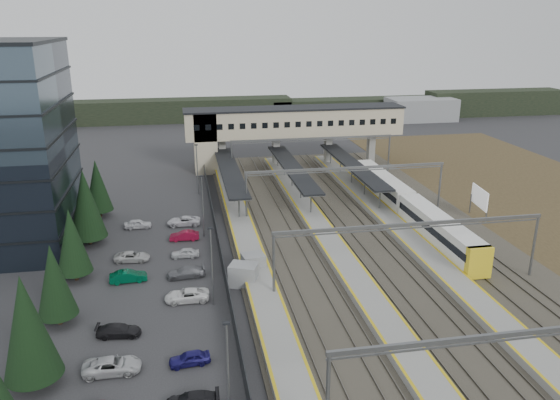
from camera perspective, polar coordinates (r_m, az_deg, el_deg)
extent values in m
plane|color=#2B2B2D|center=(62.38, -0.06, -6.70)|extent=(220.00, 220.00, 0.00)
cylinder|color=black|center=(47.13, -24.15, -16.66)|extent=(0.44, 0.44, 1.20)
cone|color=black|center=(44.83, -24.90, -11.90)|extent=(4.26, 4.26, 8.20)
cylinder|color=black|center=(54.59, -22.05, -11.34)|extent=(0.44, 0.44, 1.20)
cone|color=black|center=(52.90, -22.54, -7.74)|extent=(3.54, 3.54, 6.80)
cylinder|color=black|center=(62.45, -20.52, -7.31)|extent=(0.44, 0.44, 1.20)
cone|color=black|center=(60.94, -20.92, -4.00)|extent=(3.64, 3.64, 7.00)
cylinder|color=black|center=(71.50, -19.24, -3.90)|extent=(0.44, 0.44, 1.20)
cone|color=black|center=(69.96, -19.64, -0.36)|extent=(4.42, 4.42, 8.50)
cylinder|color=black|center=(80.77, -18.27, -1.25)|extent=(0.44, 0.44, 1.20)
cone|color=black|center=(79.59, -18.55, 1.46)|extent=(3.74, 3.74, 7.20)
imported|color=silver|center=(46.53, -17.14, -16.22)|extent=(4.52, 2.09, 1.25)
imported|color=black|center=(51.01, -16.50, -12.94)|extent=(3.99, 1.95, 1.12)
imported|color=#01482C|center=(60.27, -15.57, -7.69)|extent=(3.95, 1.64, 1.27)
imported|color=#BBBBBB|center=(65.10, -15.20, -5.73)|extent=(4.15, 2.19, 1.11)
imported|color=silver|center=(74.89, -14.63, -2.43)|extent=(3.56, 1.45, 1.21)
imported|color=navy|center=(46.13, -9.43, -16.00)|extent=(3.42, 1.65, 1.13)
imported|color=white|center=(55.21, -9.71, -9.80)|extent=(4.39, 2.07, 1.21)
imported|color=slate|center=(59.95, -9.81, -7.44)|extent=(4.22, 1.92, 1.20)
imported|color=silver|center=(64.79, -9.89, -5.46)|extent=(3.34, 1.53, 1.11)
imported|color=maroon|center=(69.67, -9.97, -3.69)|extent=(3.72, 1.45, 1.21)
imported|color=silver|center=(74.61, -10.03, -2.17)|extent=(4.57, 2.33, 1.23)
cylinder|color=slate|center=(37.99, -5.46, -17.88)|extent=(0.16, 0.16, 8.00)
cube|color=black|center=(35.78, -5.65, -12.70)|extent=(0.50, 0.25, 0.15)
cylinder|color=slate|center=(52.66, -7.14, -6.98)|extent=(0.16, 0.16, 8.00)
cube|color=black|center=(51.09, -7.32, -2.92)|extent=(0.50, 0.25, 0.15)
cylinder|color=slate|center=(69.36, -8.07, -0.69)|extent=(0.16, 0.16, 8.00)
cube|color=black|center=(68.18, -8.22, 2.49)|extent=(0.50, 0.25, 0.15)
cylinder|color=slate|center=(86.59, -8.63, 3.13)|extent=(0.16, 0.16, 8.00)
cube|color=black|center=(85.64, -8.76, 5.71)|extent=(0.50, 0.25, 0.15)
cube|color=#26282B|center=(65.82, -6.44, -4.48)|extent=(0.08, 90.00, 2.00)
cube|color=gray|center=(57.29, -3.81, -7.82)|extent=(3.42, 3.03, 2.36)
cube|color=gray|center=(59.96, -2.80, -6.65)|extent=(2.66, 2.32, 2.19)
cube|color=#34312A|center=(69.67, 8.97, -4.08)|extent=(34.00, 90.00, 0.20)
cube|color=#59544C|center=(66.67, -1.45, -4.73)|extent=(0.08, 90.00, 0.14)
cube|color=#59544C|center=(66.88, -0.22, -4.65)|extent=(0.08, 90.00, 0.14)
cube|color=#59544C|center=(67.35, 1.93, -4.49)|extent=(0.08, 90.00, 0.14)
cube|color=#59544C|center=(67.65, 3.12, -4.40)|extent=(0.08, 90.00, 0.14)
cube|color=#59544C|center=(68.79, 6.83, -4.12)|extent=(0.08, 90.00, 0.14)
cube|color=#59544C|center=(69.21, 7.97, -4.02)|extent=(0.08, 90.00, 0.14)
cube|color=#59544C|center=(70.02, 9.97, -3.86)|extent=(0.08, 90.00, 0.14)
cube|color=#59544C|center=(70.52, 11.07, -3.76)|extent=(0.08, 90.00, 0.14)
cube|color=#59544C|center=(72.25, 14.45, -3.47)|extent=(0.08, 90.00, 0.14)
cube|color=#59544C|center=(72.85, 15.48, -3.38)|extent=(0.08, 90.00, 0.14)
cube|color=#59544C|center=(73.97, 17.27, -3.21)|extent=(0.08, 90.00, 0.14)
cube|color=#59544C|center=(74.63, 18.26, -3.12)|extent=(0.08, 90.00, 0.14)
cube|color=gray|center=(66.32, -3.40, -4.73)|extent=(3.20, 82.00, 0.90)
cube|color=gold|center=(66.00, -4.66, -4.45)|extent=(0.25, 82.00, 0.02)
cube|color=gold|center=(66.31, -2.16, -4.28)|extent=(0.25, 82.00, 0.02)
cube|color=gray|center=(68.12, 5.00, -4.13)|extent=(3.20, 82.00, 0.90)
cube|color=gold|center=(67.59, 3.82, -3.86)|extent=(0.25, 82.00, 0.02)
cube|color=gold|center=(68.32, 6.18, -3.68)|extent=(0.25, 82.00, 0.02)
cube|color=gray|center=(71.29, 12.79, -3.49)|extent=(3.20, 82.00, 0.90)
cube|color=gold|center=(70.58, 11.73, -3.24)|extent=(0.25, 82.00, 0.02)
cube|color=gold|center=(71.69, 13.88, -3.05)|extent=(0.25, 82.00, 0.02)
cube|color=black|center=(85.89, -5.27, 3.14)|extent=(3.00, 30.00, 0.25)
cube|color=slate|center=(85.93, -5.27, 3.04)|extent=(3.10, 30.00, 0.12)
cylinder|color=slate|center=(73.98, -4.30, -0.65)|extent=(0.20, 0.20, 3.10)
cylinder|color=slate|center=(80.12, -4.81, 0.84)|extent=(0.20, 0.20, 3.10)
cylinder|color=slate|center=(86.32, -5.24, 2.11)|extent=(0.20, 0.20, 3.10)
cylinder|color=slate|center=(92.56, -5.62, 3.22)|extent=(0.20, 0.20, 3.10)
cylinder|color=slate|center=(98.84, -5.95, 4.18)|extent=(0.20, 0.20, 3.10)
cube|color=black|center=(87.29, 1.29, 3.46)|extent=(3.00, 30.00, 0.25)
cube|color=slate|center=(87.33, 1.29, 3.37)|extent=(3.10, 30.00, 0.12)
cylinder|color=slate|center=(75.60, 3.26, -0.20)|extent=(0.20, 0.20, 3.10)
cylinder|color=slate|center=(81.62, 2.20, 1.22)|extent=(0.20, 0.20, 3.10)
cylinder|color=slate|center=(87.71, 1.28, 2.45)|extent=(0.20, 0.20, 3.10)
cylinder|color=slate|center=(93.86, 0.48, 3.52)|extent=(0.20, 0.20, 3.10)
cylinder|color=slate|center=(100.05, -0.22, 4.45)|extent=(0.20, 0.20, 3.10)
cube|color=black|center=(89.79, 7.56, 3.73)|extent=(3.00, 30.00, 0.25)
cube|color=slate|center=(89.83, 7.56, 3.63)|extent=(3.10, 30.00, 0.12)
cylinder|color=slate|center=(78.47, 10.38, 0.22)|extent=(0.20, 0.20, 3.10)
cylinder|color=slate|center=(84.29, 8.85, 1.57)|extent=(0.20, 0.20, 3.10)
cylinder|color=slate|center=(90.20, 7.52, 2.74)|extent=(0.20, 0.20, 3.10)
cylinder|color=slate|center=(96.19, 6.35, 3.77)|extent=(0.20, 0.20, 3.10)
cylinder|color=slate|center=(102.24, 5.32, 4.68)|extent=(0.20, 0.20, 3.10)
cube|color=beige|center=(101.36, 1.54, 8.15)|extent=(40.00, 6.00, 5.00)
cube|color=black|center=(100.94, 1.55, 9.58)|extent=(40.40, 6.40, 0.30)
cube|color=beige|center=(99.91, -7.83, 6.09)|extent=(4.00, 6.00, 11.00)
cube|color=black|center=(96.29, -8.71, 7.47)|extent=(1.00, 0.06, 1.00)
cube|color=black|center=(96.37, -7.52, 7.53)|extent=(1.00, 0.06, 1.00)
cube|color=black|center=(96.48, -6.32, 7.59)|extent=(1.00, 0.06, 1.00)
cube|color=black|center=(96.64, -5.13, 7.65)|extent=(1.00, 0.06, 1.00)
cube|color=black|center=(96.84, -3.94, 7.70)|extent=(1.00, 0.06, 1.00)
cube|color=black|center=(97.08, -2.76, 7.75)|extent=(1.00, 0.06, 1.00)
cube|color=black|center=(97.36, -1.58, 7.79)|extent=(1.00, 0.06, 1.00)
cube|color=black|center=(97.68, -0.41, 7.83)|extent=(1.00, 0.06, 1.00)
cube|color=black|center=(98.04, 0.75, 7.87)|extent=(1.00, 0.06, 1.00)
cube|color=black|center=(98.44, 1.91, 7.91)|extent=(1.00, 0.06, 1.00)
cube|color=black|center=(98.88, 3.05, 7.94)|extent=(1.00, 0.06, 1.00)
cube|color=black|center=(99.35, 4.18, 7.96)|extent=(1.00, 0.06, 1.00)
cube|color=black|center=(99.87, 5.30, 7.99)|extent=(1.00, 0.06, 1.00)
cube|color=black|center=(100.42, 6.42, 8.01)|extent=(1.00, 0.06, 1.00)
cube|color=black|center=(101.01, 7.51, 8.03)|extent=(1.00, 0.06, 1.00)
cube|color=black|center=(101.63, 8.60, 8.04)|extent=(1.00, 0.06, 1.00)
cube|color=black|center=(102.29, 9.67, 8.05)|extent=(1.00, 0.06, 1.00)
cube|color=black|center=(102.98, 10.73, 8.06)|extent=(1.00, 0.06, 1.00)
cube|color=black|center=(103.71, 11.77, 8.07)|extent=(1.00, 0.06, 1.00)
cube|color=gray|center=(100.54, -6.91, 4.74)|extent=(1.20, 1.60, 6.00)
cube|color=gray|center=(100.63, -6.06, 4.78)|extent=(1.20, 1.60, 6.00)
cube|color=gray|center=(101.83, -0.42, 5.05)|extent=(1.20, 1.60, 6.00)
cube|color=gray|center=(103.98, 5.04, 5.26)|extent=(1.20, 1.60, 6.00)
cube|color=gray|center=(106.51, 9.47, 5.39)|extent=(1.20, 1.60, 6.00)
cube|color=slate|center=(40.34, 25.19, -12.32)|extent=(28.40, 0.25, 0.35)
cube|color=slate|center=(40.53, 25.11, -12.81)|extent=(28.40, 0.12, 0.12)
cylinder|color=slate|center=(53.45, -0.64, -7.03)|extent=(0.28, 0.28, 7.00)
cylinder|color=slate|center=(63.99, 24.98, -4.44)|extent=(0.28, 0.28, 7.00)
cube|color=slate|center=(55.97, 13.63, -2.48)|extent=(28.40, 0.25, 0.35)
cube|color=slate|center=(56.11, 13.60, -2.86)|extent=(28.40, 0.12, 0.12)
cylinder|color=slate|center=(73.73, -3.54, 0.21)|extent=(0.28, 0.28, 7.00)
cylinder|color=slate|center=(81.70, 16.35, 1.30)|extent=(0.28, 0.28, 7.00)
cube|color=slate|center=(75.57, 7.01, 3.32)|extent=(28.40, 0.25, 0.35)
cube|color=slate|center=(75.68, 7.00, 3.03)|extent=(28.40, 0.12, 0.12)
cylinder|color=slate|center=(92.85, -5.05, 3.98)|extent=(0.28, 0.28, 7.00)
cylinder|color=slate|center=(99.29, 11.30, 4.64)|extent=(0.28, 0.28, 7.00)
cube|color=slate|center=(94.32, 3.43, 6.43)|extent=(28.40, 0.25, 0.35)
cube|color=slate|center=(94.40, 3.43, 6.19)|extent=(28.40, 0.12, 0.12)
cube|color=white|center=(69.07, 16.27, -3.09)|extent=(2.71, 18.78, 3.49)
cube|color=black|center=(68.93, 16.30, -2.79)|extent=(2.77, 18.18, 0.87)
cube|color=slate|center=(69.61, 16.16, -4.24)|extent=(2.33, 17.38, 0.48)
cube|color=white|center=(85.81, 10.63, 1.52)|extent=(2.71, 18.78, 3.49)
cube|color=black|center=(85.70, 10.65, 1.76)|extent=(2.77, 18.18, 0.87)
cube|color=slate|center=(86.25, 10.58, 0.56)|extent=(2.33, 17.38, 0.48)
cube|color=yellow|center=(61.60, 20.05, -6.15)|extent=(2.73, 0.90, 3.49)
cylinder|color=slate|center=(78.99, 20.77, -1.34)|extent=(0.20, 0.20, 2.83)
cylinder|color=slate|center=(82.49, 19.28, -0.36)|extent=(0.20, 0.20, 2.83)
cube|color=white|center=(80.24, 20.14, 0.27)|extent=(0.83, 5.29, 2.66)
cube|color=black|center=(152.42, -10.34, 9.21)|extent=(60.00, 8.00, 6.00)
cube|color=black|center=(160.52, 8.05, 9.59)|extent=(50.00, 8.00, 5.00)
cube|color=black|center=(172.77, 21.49, 9.46)|extent=(40.00, 8.00, 7.00)
cube|color=black|center=(156.13, -27.19, 7.52)|extent=(30.00, 8.00, 5.00)
cube|color=gray|center=(156.72, 14.50, 9.17)|extent=(18.00, 10.00, 6.00)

